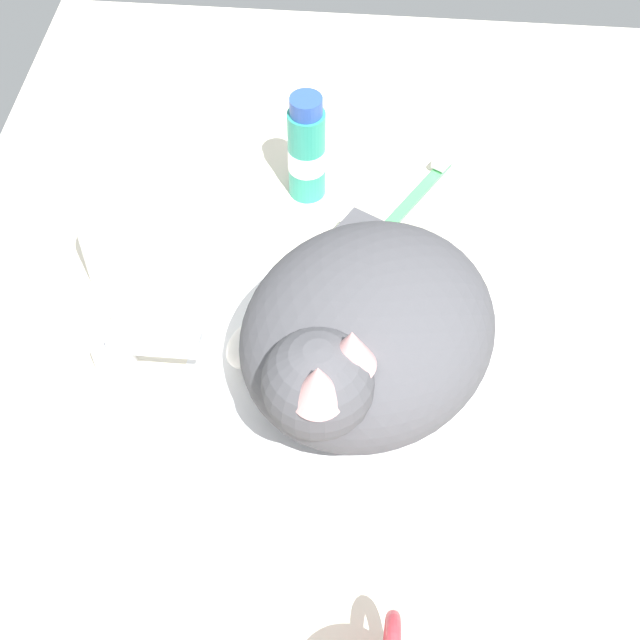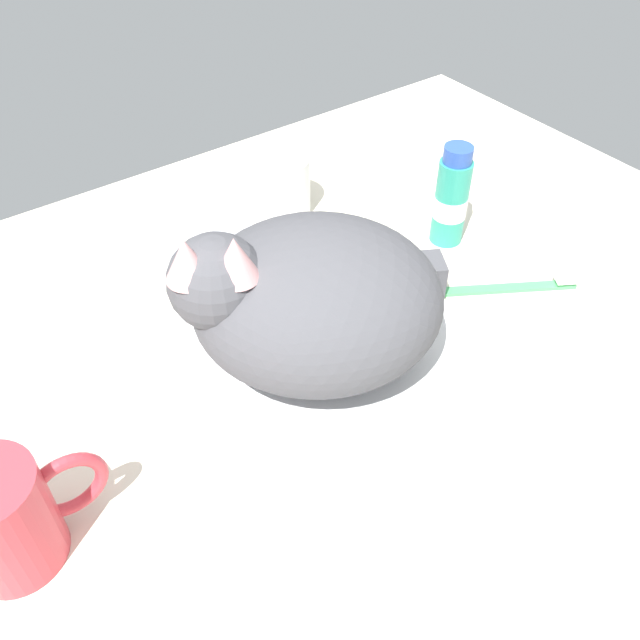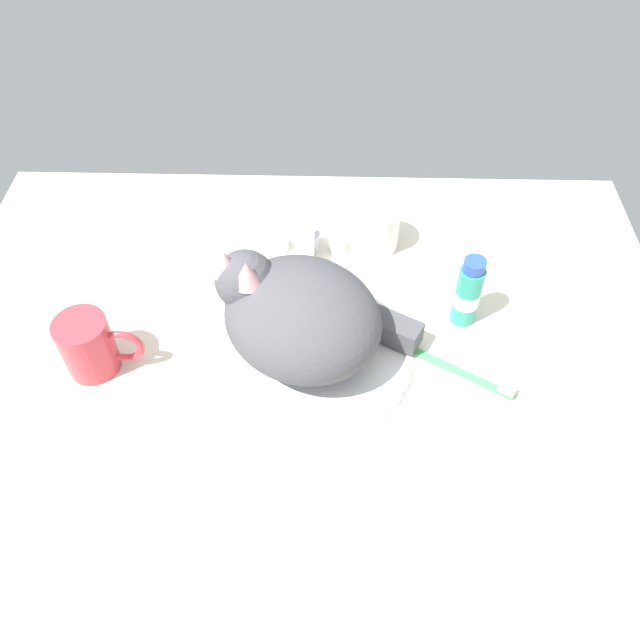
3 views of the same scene
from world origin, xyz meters
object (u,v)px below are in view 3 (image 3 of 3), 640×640
coffee_mug (90,345)px  toothpaste_bottle (468,293)px  cat (298,314)px  rinse_cup (377,227)px  faucet (309,243)px  toothbrush (468,374)px

coffee_mug → toothpaste_bottle: (52.34, 10.19, 0.97)cm
cat → rinse_cup: (11.59, 22.53, -4.18)cm
cat → coffee_mug: size_ratio=2.76×
faucet → cat: (-0.59, -19.95, 5.52)cm
coffee_mug → cat: bearing=7.1°
rinse_cup → toothpaste_bottle: (12.44, -15.88, 1.78)cm
rinse_cup → toothbrush: (11.93, -26.71, -3.17)cm
toothpaste_bottle → toothbrush: toothpaste_bottle is taller
rinse_cup → toothbrush: 29.42cm
toothpaste_bottle → rinse_cup: bearing=128.1°
faucet → coffee_mug: (-28.90, -23.49, 2.15)cm
rinse_cup → coffee_mug: bearing=-146.8°
faucet → toothbrush: (22.93, -24.12, -1.83)cm
cat → rinse_cup: size_ratio=4.29×
faucet → toothbrush: 33.34cm
faucet → cat: size_ratio=0.39×
faucet → toothpaste_bottle: toothpaste_bottle is taller
cat → rinse_cup: cat is taller
cat → toothpaste_bottle: (24.03, 6.65, -2.40)cm
faucet → toothpaste_bottle: size_ratio=1.03×
faucet → rinse_cup: rinse_cup is taller
rinse_cup → toothbrush: rinse_cup is taller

